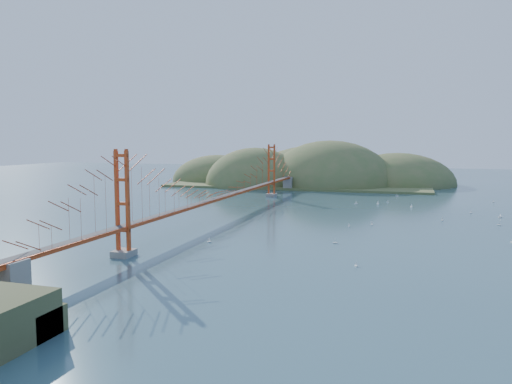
% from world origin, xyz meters
% --- Properties ---
extents(ground, '(320.00, 320.00, 0.00)m').
position_xyz_m(ground, '(0.00, 0.00, 0.00)').
color(ground, '#2C4C58').
rests_on(ground, ground).
extents(bridge, '(2.20, 94.40, 12.00)m').
position_xyz_m(bridge, '(0.00, 0.18, 7.01)').
color(bridge, gray).
rests_on(bridge, ground).
extents(far_headlands, '(84.00, 58.00, 25.00)m').
position_xyz_m(far_headlands, '(2.21, 68.52, 0.00)').
color(far_headlands, olive).
rests_on(far_headlands, ground).
extents(sailboat_17, '(0.63, 0.56, 0.72)m').
position_xyz_m(sailboat_17, '(43.83, 12.12, 0.16)').
color(sailboat_17, white).
rests_on(sailboat_17, ground).
extents(sailboat_0, '(0.48, 0.57, 0.65)m').
position_xyz_m(sailboat_0, '(24.31, -1.31, 0.15)').
color(sailboat_0, white).
rests_on(sailboat_0, ground).
extents(sailboat_2, '(0.61, 0.57, 0.69)m').
position_xyz_m(sailboat_2, '(21.03, -16.29, 0.15)').
color(sailboat_2, white).
rests_on(sailboat_2, ground).
extents(sailboat_6, '(0.53, 0.53, 0.59)m').
position_xyz_m(sailboat_6, '(24.68, -26.81, 0.14)').
color(sailboat_6, white).
rests_on(sailboat_6, ground).
extents(sailboat_3, '(0.61, 0.57, 0.69)m').
position_xyz_m(sailboat_3, '(19.37, 23.19, 0.15)').
color(sailboat_3, white).
rests_on(sailboat_3, ground).
extents(sailboat_8, '(0.57, 0.57, 0.59)m').
position_xyz_m(sailboat_8, '(45.79, 33.27, 0.14)').
color(sailboat_8, white).
rests_on(sailboat_8, ground).
extents(sailboat_11, '(0.66, 0.66, 0.70)m').
position_xyz_m(sailboat_11, '(42.42, 3.91, 0.15)').
color(sailboat_11, white).
rests_on(sailboat_11, ground).
extents(sailboat_4, '(0.60, 0.60, 0.63)m').
position_xyz_m(sailboat_4, '(39.77, 15.92, 0.14)').
color(sailboat_4, white).
rests_on(sailboat_4, ground).
extents(sailboat_16, '(0.70, 0.70, 0.74)m').
position_xyz_m(sailboat_16, '(23.60, 23.82, 0.16)').
color(sailboat_16, white).
rests_on(sailboat_16, ground).
extents(sailboat_12, '(0.52, 0.51, 0.59)m').
position_xyz_m(sailboat_12, '(25.32, 27.41, 0.14)').
color(sailboat_12, white).
rests_on(sailboat_12, ground).
extents(sailboat_7, '(0.62, 0.56, 0.70)m').
position_xyz_m(sailboat_7, '(26.78, 39.23, 0.15)').
color(sailboat_7, white).
rests_on(sailboat_7, ground).
extents(sailboat_14, '(0.44, 0.50, 0.57)m').
position_xyz_m(sailboat_14, '(21.23, -3.87, 0.14)').
color(sailboat_14, white).
rests_on(sailboat_14, ground).
extents(sailboat_10, '(0.57, 0.62, 0.70)m').
position_xyz_m(sailboat_10, '(6.00, -20.32, 0.15)').
color(sailboat_10, white).
rests_on(sailboat_10, ground).
extents(sailboat_9, '(0.62, 0.64, 0.72)m').
position_xyz_m(sailboat_9, '(34.59, 5.84, 0.16)').
color(sailboat_9, white).
rests_on(sailboat_9, ground).
extents(sailboat_15, '(0.66, 0.66, 0.73)m').
position_xyz_m(sailboat_15, '(29.94, 21.08, 0.16)').
color(sailboat_15, white).
rests_on(sailboat_15, ground).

